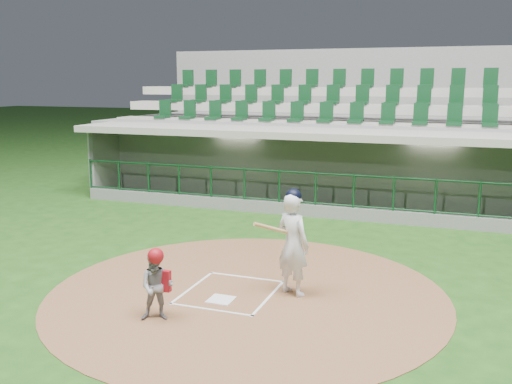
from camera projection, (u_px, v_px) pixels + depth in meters
ground at (236, 287)px, 10.63m from camera, size 120.00×120.00×0.00m
dirt_circle at (247, 293)px, 10.34m from camera, size 7.20×7.20×0.01m
home_plate at (221, 300)px, 9.98m from camera, size 0.43×0.43×0.02m
batter_box_chalk at (230, 292)px, 10.35m from camera, size 1.55×1.80×0.01m
dugout_structure at (336, 174)px, 17.60m from camera, size 16.40×3.70×3.00m
seating_deck at (350, 148)px, 20.40m from camera, size 17.00×6.72×5.15m
batter at (293, 242)px, 10.11m from camera, size 0.94×0.99×1.93m
catcher at (157, 284)px, 9.08m from camera, size 0.66×0.60×1.19m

